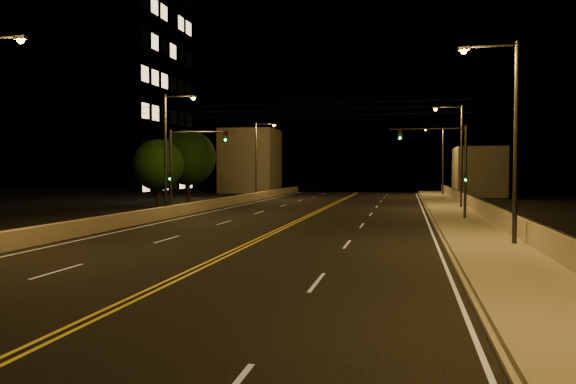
% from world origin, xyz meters
% --- Properties ---
extents(road, '(18.00, 120.00, 0.02)m').
position_xyz_m(road, '(0.00, 20.00, 0.01)').
color(road, black).
rests_on(road, ground).
extents(sidewalk, '(3.60, 120.00, 0.30)m').
position_xyz_m(sidewalk, '(10.80, 20.00, 0.15)').
color(sidewalk, gray).
rests_on(sidewalk, ground).
extents(curb, '(0.14, 120.00, 0.15)m').
position_xyz_m(curb, '(8.93, 20.00, 0.07)').
color(curb, gray).
rests_on(curb, ground).
extents(parapet_wall, '(0.30, 120.00, 1.00)m').
position_xyz_m(parapet_wall, '(12.45, 20.00, 0.80)').
color(parapet_wall, '#AEA191').
rests_on(parapet_wall, sidewalk).
extents(jersey_barrier, '(0.45, 120.00, 0.86)m').
position_xyz_m(jersey_barrier, '(-9.66, 20.00, 0.43)').
color(jersey_barrier, '#AEA191').
rests_on(jersey_barrier, ground).
extents(distant_building_right, '(6.00, 10.00, 6.43)m').
position_xyz_m(distant_building_right, '(16.50, 71.23, 3.21)').
color(distant_building_right, gray).
rests_on(distant_building_right, ground).
extents(distant_building_left, '(8.00, 8.00, 9.58)m').
position_xyz_m(distant_building_left, '(-16.00, 75.59, 4.79)').
color(distant_building_left, gray).
rests_on(distant_building_left, ground).
extents(parapet_rail, '(0.06, 120.00, 0.06)m').
position_xyz_m(parapet_rail, '(12.45, 20.00, 1.33)').
color(parapet_rail, black).
rests_on(parapet_rail, parapet_wall).
extents(lane_markings, '(17.32, 116.00, 0.00)m').
position_xyz_m(lane_markings, '(0.00, 19.93, 0.02)').
color(lane_markings, silver).
rests_on(lane_markings, road).
extents(streetlight_1, '(2.55, 0.28, 9.00)m').
position_xyz_m(streetlight_1, '(11.52, 19.18, 5.21)').
color(streetlight_1, '#2D2D33').
rests_on(streetlight_1, ground).
extents(streetlight_2, '(2.55, 0.28, 9.00)m').
position_xyz_m(streetlight_2, '(11.52, 43.45, 5.21)').
color(streetlight_2, '#2D2D33').
rests_on(streetlight_2, ground).
extents(streetlight_3, '(2.55, 0.28, 9.00)m').
position_xyz_m(streetlight_3, '(11.52, 68.55, 5.21)').
color(streetlight_3, '#2D2D33').
rests_on(streetlight_3, ground).
extents(streetlight_5, '(2.55, 0.28, 9.00)m').
position_xyz_m(streetlight_5, '(-9.92, 32.05, 5.21)').
color(streetlight_5, '#2D2D33').
rests_on(streetlight_5, ground).
extents(streetlight_6, '(2.55, 0.28, 9.00)m').
position_xyz_m(streetlight_6, '(-9.92, 57.42, 5.21)').
color(streetlight_6, '#2D2D33').
rests_on(streetlight_6, ground).
extents(traffic_signal_right, '(5.11, 0.31, 6.43)m').
position_xyz_m(traffic_signal_right, '(10.03, 32.07, 4.03)').
color(traffic_signal_right, '#2D2D33').
rests_on(traffic_signal_right, ground).
extents(traffic_signal_left, '(5.11, 0.31, 6.43)m').
position_xyz_m(traffic_signal_left, '(-8.83, 32.07, 4.03)').
color(traffic_signal_left, '#2D2D33').
rests_on(traffic_signal_left, ground).
extents(overhead_wires, '(22.00, 0.03, 0.83)m').
position_xyz_m(overhead_wires, '(0.00, 29.50, 7.40)').
color(overhead_wires, black).
extents(building_tower, '(24.00, 15.00, 31.76)m').
position_xyz_m(building_tower, '(-31.35, 53.49, 15.31)').
color(building_tower, gray).
rests_on(building_tower, ground).
extents(tree_0, '(4.57, 4.57, 6.20)m').
position_xyz_m(tree_0, '(-14.48, 39.99, 3.90)').
color(tree_0, black).
rests_on(tree_0, ground).
extents(tree_1, '(5.47, 5.47, 7.42)m').
position_xyz_m(tree_1, '(-13.88, 45.51, 4.67)').
color(tree_1, black).
rests_on(tree_1, ground).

